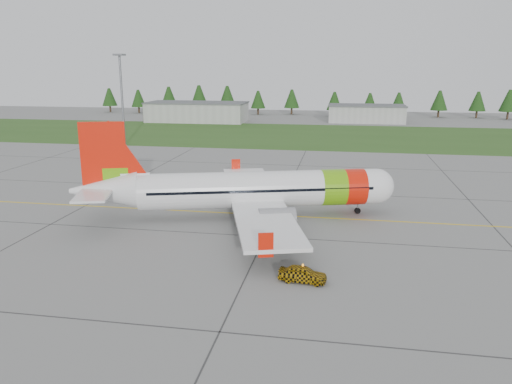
# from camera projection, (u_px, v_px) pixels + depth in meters

# --- Properties ---
(ground) EXTENTS (320.00, 320.00, 0.00)m
(ground) POSITION_uv_depth(u_px,v_px,m) (175.00, 232.00, 54.84)
(ground) COLOR gray
(ground) RESTS_ON ground
(aircraft) EXTENTS (37.60, 35.50, 11.67)m
(aircraft) POSITION_uv_depth(u_px,v_px,m) (253.00, 190.00, 59.40)
(aircraft) COLOR white
(aircraft) RESTS_ON ground
(follow_me_car) EXTENTS (1.56, 1.78, 4.09)m
(follow_me_car) POSITION_uv_depth(u_px,v_px,m) (303.00, 259.00, 41.57)
(follow_me_car) COLOR #D7A10B
(follow_me_car) RESTS_ON ground
(service_van) EXTENTS (1.80, 1.72, 4.64)m
(service_van) POSITION_uv_depth(u_px,v_px,m) (96.00, 141.00, 105.28)
(service_van) COLOR silver
(service_van) RESTS_ON ground
(grass_strip) EXTENTS (320.00, 50.00, 0.03)m
(grass_strip) POSITION_uv_depth(u_px,v_px,m) (276.00, 135.00, 133.16)
(grass_strip) COLOR #30561E
(grass_strip) RESTS_ON ground
(taxi_guideline) EXTENTS (120.00, 0.25, 0.02)m
(taxi_guideline) POSITION_uv_depth(u_px,v_px,m) (196.00, 211.00, 62.48)
(taxi_guideline) COLOR gold
(taxi_guideline) RESTS_ON ground
(hangar_west) EXTENTS (32.00, 14.00, 6.00)m
(hangar_west) POSITION_uv_depth(u_px,v_px,m) (197.00, 112.00, 164.20)
(hangar_west) COLOR #A8A8A3
(hangar_west) RESTS_ON ground
(hangar_east) EXTENTS (24.00, 12.00, 5.20)m
(hangar_east) POSITION_uv_depth(u_px,v_px,m) (366.00, 114.00, 162.73)
(hangar_east) COLOR #A8A8A3
(hangar_east) RESTS_ON ground
(floodlight_mast) EXTENTS (0.50, 0.50, 20.00)m
(floodlight_mast) POSITION_uv_depth(u_px,v_px,m) (122.00, 101.00, 113.15)
(floodlight_mast) COLOR slate
(floodlight_mast) RESTS_ON ground
(treeline) EXTENTS (160.00, 8.00, 10.00)m
(treeline) POSITION_uv_depth(u_px,v_px,m) (296.00, 102.00, 185.43)
(treeline) COLOR #1C3F14
(treeline) RESTS_ON ground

